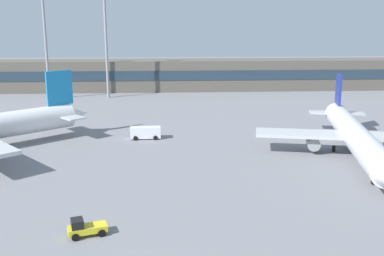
{
  "coord_description": "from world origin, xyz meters",
  "views": [
    {
      "loc": [
        1.76,
        -29.74,
        19.39
      ],
      "look_at": [
        6.05,
        40.0,
        3.0
      ],
      "focal_mm": 41.45,
      "sensor_mm": 36.0,
      "label": 1
    }
  ],
  "objects_px": {
    "airplane_near": "(355,136)",
    "baggage_tug_yellow": "(85,228)",
    "floodlight_tower_east": "(106,39)",
    "floodlight_tower_west": "(45,36)",
    "service_van_white": "(146,132)"
  },
  "relations": [
    {
      "from": "baggage_tug_yellow",
      "to": "service_van_white",
      "type": "bearing_deg",
      "value": 83.29
    },
    {
      "from": "airplane_near",
      "to": "baggage_tug_yellow",
      "type": "relative_size",
      "value": 10.79
    },
    {
      "from": "airplane_near",
      "to": "baggage_tug_yellow",
      "type": "height_order",
      "value": "airplane_near"
    },
    {
      "from": "airplane_near",
      "to": "floodlight_tower_west",
      "type": "relative_size",
      "value": 1.46
    },
    {
      "from": "service_van_white",
      "to": "floodlight_tower_west",
      "type": "relative_size",
      "value": 0.18
    },
    {
      "from": "service_van_white",
      "to": "baggage_tug_yellow",
      "type": "bearing_deg",
      "value": -96.71
    },
    {
      "from": "floodlight_tower_east",
      "to": "airplane_near",
      "type": "bearing_deg",
      "value": -53.04
    },
    {
      "from": "airplane_near",
      "to": "service_van_white",
      "type": "bearing_deg",
      "value": 158.28
    },
    {
      "from": "baggage_tug_yellow",
      "to": "floodlight_tower_west",
      "type": "xyz_separation_m",
      "value": [
        -22.97,
        79.85,
        15.59
      ]
    },
    {
      "from": "service_van_white",
      "to": "floodlight_tower_west",
      "type": "bearing_deg",
      "value": 121.87
    },
    {
      "from": "baggage_tug_yellow",
      "to": "service_van_white",
      "type": "distance_m",
      "value": 36.32
    },
    {
      "from": "baggage_tug_yellow",
      "to": "floodlight_tower_east",
      "type": "xyz_separation_m",
      "value": [
        -7.66,
        81.34,
        14.79
      ]
    },
    {
      "from": "baggage_tug_yellow",
      "to": "floodlight_tower_east",
      "type": "distance_m",
      "value": 83.03
    },
    {
      "from": "baggage_tug_yellow",
      "to": "service_van_white",
      "type": "relative_size",
      "value": 0.74
    },
    {
      "from": "floodlight_tower_west",
      "to": "floodlight_tower_east",
      "type": "distance_m",
      "value": 15.4
    }
  ]
}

